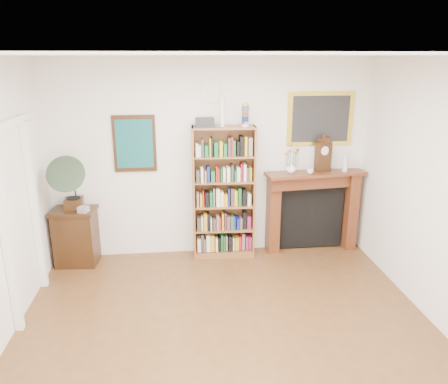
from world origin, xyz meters
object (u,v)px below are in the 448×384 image
(gramophone, at_px, (69,180))
(side_cabinet, at_px, (76,237))
(teacup, at_px, (310,171))
(mantel_clock, at_px, (323,155))
(bottle_left, at_px, (345,163))
(bookshelf, at_px, (224,186))
(cd_stack, at_px, (83,209))
(bottle_right, at_px, (346,164))
(fireplace, at_px, (312,204))
(flower_vase, at_px, (291,168))

(gramophone, bearing_deg, side_cabinet, 90.62)
(side_cabinet, relative_size, teacup, 8.34)
(mantel_clock, xyz_separation_m, teacup, (-0.21, -0.13, -0.20))
(teacup, relative_size, bottle_left, 0.40)
(bookshelf, height_order, bottle_left, bookshelf)
(bottle_left, bearing_deg, gramophone, -177.71)
(cd_stack, bearing_deg, bottle_right, 3.26)
(bookshelf, distance_m, bottle_left, 1.76)
(bottle_left, bearing_deg, cd_stack, -177.23)
(side_cabinet, height_order, fireplace, fireplace)
(cd_stack, height_order, flower_vase, flower_vase)
(fireplace, xyz_separation_m, mantel_clock, (0.11, -0.02, 0.73))
(mantel_clock, relative_size, bottle_right, 2.47)
(bookshelf, distance_m, mantel_clock, 1.48)
(fireplace, bearing_deg, bottle_right, -11.40)
(teacup, xyz_separation_m, bottle_left, (0.53, 0.07, 0.08))
(gramophone, relative_size, teacup, 8.18)
(bottle_right, bearing_deg, flower_vase, -178.28)
(fireplace, xyz_separation_m, bottle_left, (0.42, -0.08, 0.62))
(mantel_clock, height_order, bottle_right, mantel_clock)
(teacup, height_order, bottle_left, bottle_left)
(flower_vase, height_order, bottle_right, bottle_right)
(cd_stack, bearing_deg, teacup, 1.94)
(flower_vase, bearing_deg, teacup, -17.37)
(bookshelf, distance_m, fireplace, 1.36)
(side_cabinet, height_order, mantel_clock, mantel_clock)
(flower_vase, xyz_separation_m, bottle_right, (0.80, 0.02, 0.03))
(gramophone, xyz_separation_m, bottle_right, (3.82, 0.18, 0.07))
(cd_stack, bearing_deg, side_cabinet, 142.71)
(flower_vase, distance_m, bottle_right, 0.81)
(cd_stack, distance_m, mantel_clock, 3.40)
(bottle_left, xyz_separation_m, bottle_right, (0.02, 0.03, -0.02))
(fireplace, distance_m, teacup, 0.56)
(side_cabinet, relative_size, flower_vase, 5.81)
(gramophone, relative_size, flower_vase, 5.69)
(cd_stack, relative_size, mantel_clock, 0.24)
(bookshelf, height_order, mantel_clock, bookshelf)
(teacup, xyz_separation_m, bottle_right, (0.55, 0.10, 0.06))
(flower_vase, bearing_deg, gramophone, -176.95)
(side_cabinet, distance_m, fireplace, 3.40)
(side_cabinet, xyz_separation_m, flower_vase, (3.03, 0.06, 0.88))
(bookshelf, distance_m, side_cabinet, 2.17)
(side_cabinet, xyz_separation_m, bottle_right, (3.83, 0.09, 0.91))
(mantel_clock, bearing_deg, flower_vase, 168.60)
(side_cabinet, relative_size, gramophone, 1.02)
(flower_vase, xyz_separation_m, teacup, (0.25, -0.08, -0.03))
(cd_stack, distance_m, bottle_left, 3.68)
(bookshelf, xyz_separation_m, side_cabinet, (-2.07, -0.06, -0.65))
(fireplace, relative_size, gramophone, 1.86)
(cd_stack, xyz_separation_m, teacup, (3.12, 0.11, 0.41))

